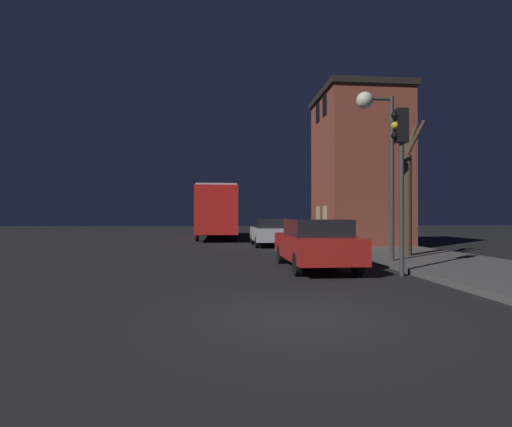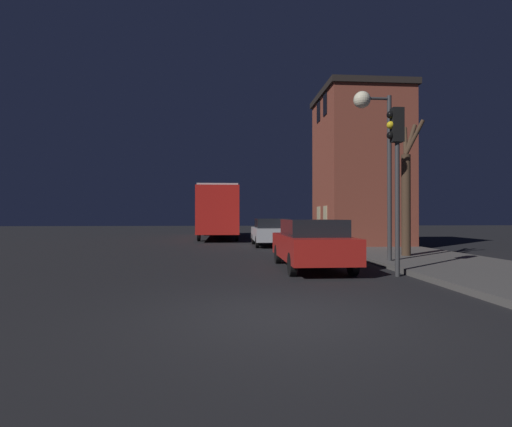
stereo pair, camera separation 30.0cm
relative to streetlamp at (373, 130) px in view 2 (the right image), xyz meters
The scene contains 8 objects.
ground_plane 8.45m from the streetlamp, 121.57° to the right, with size 120.00×120.00×0.00m, color black.
brick_building 8.33m from the streetlamp, 73.73° to the left, with size 4.30×4.88×7.97m.
streetlamp is the anchor object (origin of this frame).
traffic_light 2.60m from the streetlamp, 96.25° to the right, with size 0.43×0.24×4.42m.
bare_tree 3.13m from the streetlamp, 40.86° to the left, with size 0.77×1.05×4.90m.
bus 17.69m from the streetlamp, 107.21° to the left, with size 2.60×11.57×3.55m.
car_near_lane 4.22m from the streetlamp, 162.61° to the right, with size 1.81×4.40×1.48m.
car_mid_lane 9.59m from the streetlamp, 104.97° to the left, with size 1.85×4.12×1.46m.
Camera 2 is at (-0.92, -6.26, 1.58)m, focal length 28.00 mm.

